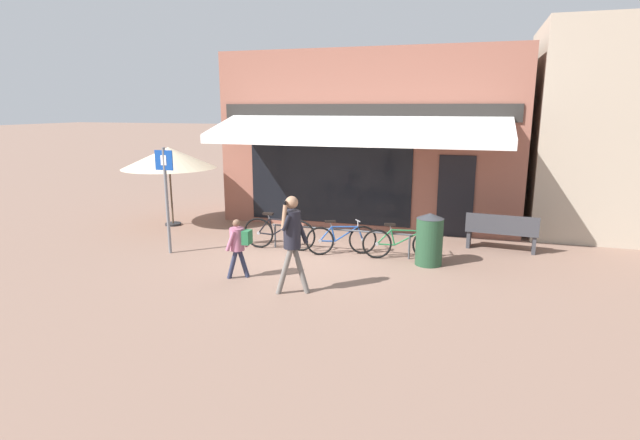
{
  "coord_description": "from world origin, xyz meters",
  "views": [
    {
      "loc": [
        3.55,
        -10.37,
        3.28
      ],
      "look_at": [
        0.63,
        -0.99,
        1.05
      ],
      "focal_mm": 28.0,
      "sensor_mm": 36.0,
      "label": 1
    }
  ],
  "objects_px": {
    "bicycle_blue": "(341,239)",
    "litter_bin": "(429,239)",
    "pedestrian_adult": "(292,233)",
    "bicycle_black": "(279,233)",
    "cafe_parasol": "(169,158)",
    "bicycle_green": "(402,243)",
    "parking_sign": "(166,190)",
    "pedestrian_child": "(239,242)",
    "park_bench": "(501,231)"
  },
  "relations": [
    {
      "from": "bicycle_blue",
      "to": "litter_bin",
      "type": "xyz_separation_m",
      "value": [
        1.98,
        -0.21,
        0.21
      ]
    },
    {
      "from": "bicycle_blue",
      "to": "pedestrian_adult",
      "type": "xyz_separation_m",
      "value": [
        -0.19,
        -2.65,
        0.77
      ]
    },
    {
      "from": "bicycle_black",
      "to": "cafe_parasol",
      "type": "height_order",
      "value": "cafe_parasol"
    },
    {
      "from": "bicycle_green",
      "to": "litter_bin",
      "type": "bearing_deg",
      "value": -35.66
    },
    {
      "from": "parking_sign",
      "to": "pedestrian_child",
      "type": "bearing_deg",
      "value": -25.08
    },
    {
      "from": "park_bench",
      "to": "parking_sign",
      "type": "bearing_deg",
      "value": -156.23
    },
    {
      "from": "bicycle_black",
      "to": "bicycle_blue",
      "type": "xyz_separation_m",
      "value": [
        1.49,
        0.08,
        -0.05
      ]
    },
    {
      "from": "pedestrian_child",
      "to": "bicycle_blue",
      "type": "bearing_deg",
      "value": -127.25
    },
    {
      "from": "litter_bin",
      "to": "park_bench",
      "type": "xyz_separation_m",
      "value": [
        1.51,
        1.58,
        -0.1
      ]
    },
    {
      "from": "pedestrian_child",
      "to": "litter_bin",
      "type": "xyz_separation_m",
      "value": [
        3.46,
        1.97,
        -0.17
      ]
    },
    {
      "from": "bicycle_black",
      "to": "pedestrian_child",
      "type": "relative_size",
      "value": 1.48
    },
    {
      "from": "litter_bin",
      "to": "pedestrian_child",
      "type": "bearing_deg",
      "value": -150.37
    },
    {
      "from": "bicycle_blue",
      "to": "cafe_parasol",
      "type": "xyz_separation_m",
      "value": [
        -5.3,
        1.33,
        1.56
      ]
    },
    {
      "from": "bicycle_green",
      "to": "cafe_parasol",
      "type": "bearing_deg",
      "value": 155.43
    },
    {
      "from": "pedestrian_child",
      "to": "litter_bin",
      "type": "relative_size",
      "value": 1.06
    },
    {
      "from": "bicycle_blue",
      "to": "pedestrian_child",
      "type": "bearing_deg",
      "value": -147.59
    },
    {
      "from": "pedestrian_child",
      "to": "bicycle_black",
      "type": "bearing_deg",
      "value": -92.86
    },
    {
      "from": "bicycle_blue",
      "to": "parking_sign",
      "type": "distance_m",
      "value": 4.09
    },
    {
      "from": "bicycle_black",
      "to": "park_bench",
      "type": "xyz_separation_m",
      "value": [
        4.97,
        1.45,
        0.07
      ]
    },
    {
      "from": "park_bench",
      "to": "pedestrian_child",
      "type": "bearing_deg",
      "value": -139.5
    },
    {
      "from": "pedestrian_adult",
      "to": "parking_sign",
      "type": "distance_m",
      "value": 3.91
    },
    {
      "from": "bicycle_blue",
      "to": "pedestrian_adult",
      "type": "relative_size",
      "value": 0.86
    },
    {
      "from": "parking_sign",
      "to": "park_bench",
      "type": "bearing_deg",
      "value": 18.83
    },
    {
      "from": "bicycle_black",
      "to": "pedestrian_child",
      "type": "xyz_separation_m",
      "value": [
        0.01,
        -2.09,
        0.34
      ]
    },
    {
      "from": "parking_sign",
      "to": "bicycle_green",
      "type": "bearing_deg",
      "value": 12.5
    },
    {
      "from": "bicycle_black",
      "to": "park_bench",
      "type": "bearing_deg",
      "value": 13.81
    },
    {
      "from": "pedestrian_adult",
      "to": "pedestrian_child",
      "type": "distance_m",
      "value": 1.42
    },
    {
      "from": "parking_sign",
      "to": "cafe_parasol",
      "type": "xyz_separation_m",
      "value": [
        -1.53,
        2.44,
        0.43
      ]
    },
    {
      "from": "bicycle_black",
      "to": "litter_bin",
      "type": "xyz_separation_m",
      "value": [
        3.46,
        -0.13,
        0.17
      ]
    },
    {
      "from": "bicycle_green",
      "to": "bicycle_blue",
      "type": "bearing_deg",
      "value": 167.94
    },
    {
      "from": "bicycle_black",
      "to": "bicycle_blue",
      "type": "height_order",
      "value": "bicycle_black"
    },
    {
      "from": "bicycle_blue",
      "to": "park_bench",
      "type": "bearing_deg",
      "value": -1.94
    },
    {
      "from": "bicycle_green",
      "to": "pedestrian_child",
      "type": "relative_size",
      "value": 1.45
    },
    {
      "from": "bicycle_green",
      "to": "pedestrian_child",
      "type": "height_order",
      "value": "pedestrian_child"
    },
    {
      "from": "bicycle_blue",
      "to": "pedestrian_child",
      "type": "xyz_separation_m",
      "value": [
        -1.48,
        -2.18,
        0.38
      ]
    },
    {
      "from": "bicycle_green",
      "to": "pedestrian_child",
      "type": "distance_m",
      "value": 3.63
    },
    {
      "from": "pedestrian_child",
      "to": "bicycle_green",
      "type": "bearing_deg",
      "value": -145.24
    },
    {
      "from": "bicycle_blue",
      "to": "pedestrian_adult",
      "type": "distance_m",
      "value": 2.76
    },
    {
      "from": "bicycle_black",
      "to": "bicycle_green",
      "type": "xyz_separation_m",
      "value": [
        2.86,
        0.12,
        -0.04
      ]
    },
    {
      "from": "litter_bin",
      "to": "cafe_parasol",
      "type": "xyz_separation_m",
      "value": [
        -7.28,
        1.54,
        1.34
      ]
    },
    {
      "from": "pedestrian_adult",
      "to": "litter_bin",
      "type": "height_order",
      "value": "pedestrian_adult"
    },
    {
      "from": "bicycle_black",
      "to": "parking_sign",
      "type": "distance_m",
      "value": 2.73
    },
    {
      "from": "parking_sign",
      "to": "park_bench",
      "type": "xyz_separation_m",
      "value": [
        7.26,
        2.47,
        -1.01
      ]
    },
    {
      "from": "bicycle_blue",
      "to": "bicycle_green",
      "type": "xyz_separation_m",
      "value": [
        1.37,
        0.04,
        0.01
      ]
    },
    {
      "from": "bicycle_black",
      "to": "pedestrian_child",
      "type": "bearing_deg",
      "value": -92.27
    },
    {
      "from": "parking_sign",
      "to": "bicycle_black",
      "type": "bearing_deg",
      "value": 24.09
    },
    {
      "from": "bicycle_green",
      "to": "park_bench",
      "type": "bearing_deg",
      "value": 18.72
    },
    {
      "from": "bicycle_blue",
      "to": "pedestrian_child",
      "type": "height_order",
      "value": "pedestrian_child"
    },
    {
      "from": "bicycle_black",
      "to": "pedestrian_adult",
      "type": "bearing_deg",
      "value": -65.73
    },
    {
      "from": "bicycle_green",
      "to": "cafe_parasol",
      "type": "distance_m",
      "value": 6.97
    }
  ]
}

